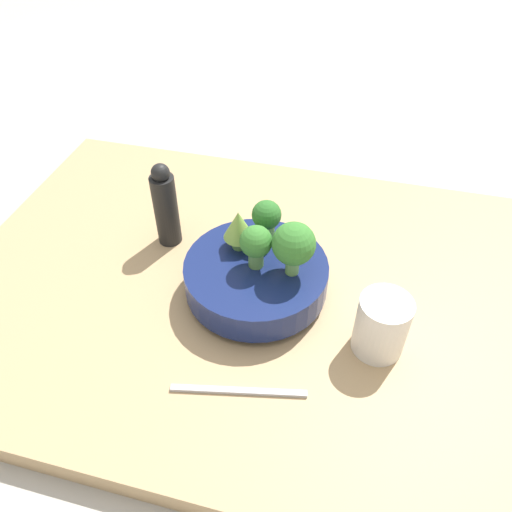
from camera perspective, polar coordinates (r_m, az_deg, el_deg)
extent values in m
plane|color=#ADA89E|center=(0.92, -0.42, -4.93)|extent=(6.00, 6.00, 0.00)
cube|color=tan|center=(0.91, -0.42, -4.04)|extent=(1.07, 0.76, 0.04)
cylinder|color=navy|center=(0.87, 0.00, -3.80)|extent=(0.11, 0.11, 0.01)
cylinder|color=navy|center=(0.85, 0.00, -2.27)|extent=(0.24, 0.24, 0.05)
cylinder|color=#6BA34C|center=(0.86, 1.18, 2.85)|extent=(0.03, 0.03, 0.04)
sphere|color=#2D6B28|center=(0.84, 1.22, 4.74)|extent=(0.05, 0.05, 0.05)
cylinder|color=#7AB256|center=(0.81, 4.18, -0.87)|extent=(0.02, 0.02, 0.04)
sphere|color=#387A2D|center=(0.78, 4.34, 1.41)|extent=(0.07, 0.07, 0.07)
cylinder|color=#609347|center=(0.85, -1.96, 1.65)|extent=(0.02, 0.02, 0.02)
cone|color=#84AD47|center=(0.83, -2.02, 3.58)|extent=(0.05, 0.05, 0.05)
cylinder|color=#609347|center=(0.82, 0.00, -0.18)|extent=(0.03, 0.03, 0.03)
sphere|color=#387A2D|center=(0.79, 0.00, 1.67)|extent=(0.05, 0.05, 0.05)
cylinder|color=silver|center=(0.78, 14.15, -7.70)|extent=(0.08, 0.08, 0.10)
cylinder|color=black|center=(0.94, -10.23, 5.17)|extent=(0.04, 0.04, 0.14)
sphere|color=black|center=(0.90, -10.88, 9.32)|extent=(0.03, 0.03, 0.03)
cube|color=#B2B2B7|center=(0.75, -2.00, -15.15)|extent=(0.20, 0.05, 0.01)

